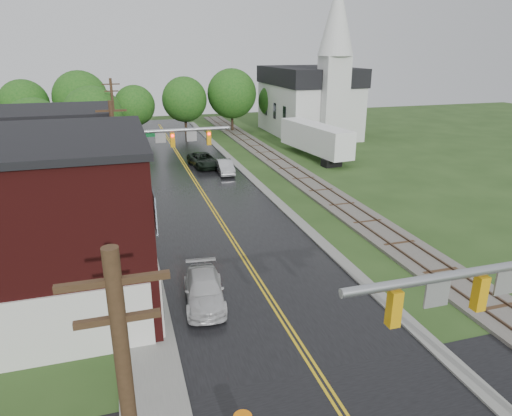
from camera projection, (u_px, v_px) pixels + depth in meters
name	position (u px, v px, depth m)	size (l,w,h in m)	color
main_road	(204.00, 195.00, 39.06)	(10.00, 90.00, 0.02)	black
curb_right	(249.00, 176.00, 45.05)	(0.80, 70.00, 0.12)	gray
sidewalk_left	(132.00, 223.00, 32.85)	(2.40, 50.00, 0.12)	gray
yellow_house	(55.00, 182.00, 31.38)	(8.00, 7.00, 6.40)	tan
darkred_building	(80.00, 165.00, 40.12)	(7.00, 6.00, 4.40)	#3F0F0C
church	(312.00, 94.00, 64.01)	(10.40, 18.40, 20.00)	silver
railroad	(292.00, 171.00, 46.27)	(3.20, 80.00, 0.30)	#59544C
traffic_signal_near	(498.00, 305.00, 13.07)	(7.34, 0.30, 7.20)	gray
traffic_signal_far	(163.00, 147.00, 33.75)	(7.34, 0.43, 7.20)	gray
utility_pole_b	(117.00, 170.00, 28.41)	(1.80, 0.28, 9.00)	#382616
utility_pole_c	(114.00, 120.00, 48.28)	(1.80, 0.28, 9.00)	#382616
tree_left_c	(37.00, 132.00, 42.72)	(6.00, 6.00, 7.65)	black
tree_left_e	(95.00, 117.00, 49.40)	(6.40, 6.40, 8.16)	black
suv_dark	(204.00, 160.00, 48.18)	(2.41, 5.23, 1.45)	black
sedan_silver	(225.00, 167.00, 45.59)	(1.42, 4.08, 1.34)	#A1A2A6
pickup_white	(204.00, 290.00, 22.46)	(1.89, 4.64, 1.35)	silver
semi_trailer	(315.00, 138.00, 51.81)	(4.11, 12.16, 3.78)	black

